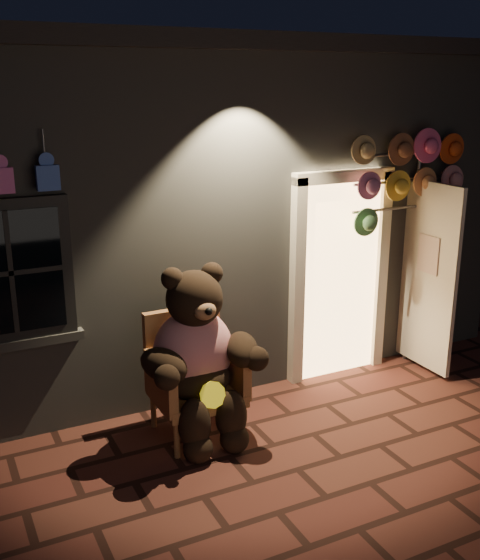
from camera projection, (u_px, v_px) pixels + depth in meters
ground at (298, 469)px, 5.34m from camera, size 60.00×60.00×0.00m
shop_building at (138, 189)px, 8.25m from camera, size 7.30×5.95×3.51m
wicker_armchair at (192, 374)px, 5.81m from camera, size 0.76×0.69×1.10m
teddy_bear at (198, 356)px, 5.62m from camera, size 1.15×0.89×1.58m
hat_rack at (407, 176)px, 6.67m from camera, size 1.43×0.22×2.53m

